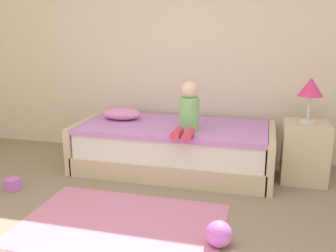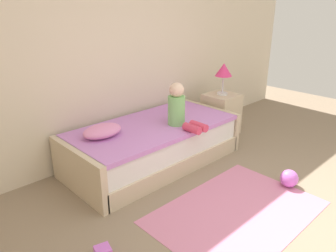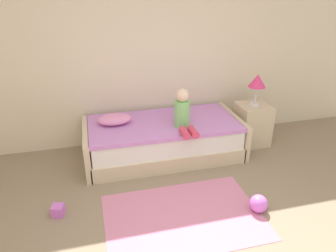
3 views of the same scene
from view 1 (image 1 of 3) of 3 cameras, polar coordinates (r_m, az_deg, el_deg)
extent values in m
cube|color=beige|center=(4.54, 1.62, 13.80)|extent=(7.20, 0.10, 2.90)
cube|color=beige|center=(4.18, 0.88, -5.15)|extent=(2.00, 1.00, 0.20)
cube|color=white|center=(4.11, 0.89, -2.20)|extent=(1.94, 0.94, 0.25)
cube|color=#C67FD1|center=(4.07, 0.90, -0.17)|extent=(1.98, 0.98, 0.05)
cube|color=beige|center=(4.47, -11.91, -2.11)|extent=(0.07, 1.00, 0.50)
cube|color=beige|center=(4.02, 15.18, -4.21)|extent=(0.07, 1.00, 0.50)
cube|color=beige|center=(4.06, 19.89, -3.67)|extent=(0.44, 0.44, 0.60)
cylinder|color=silver|center=(3.97, 20.28, 0.65)|extent=(0.15, 0.15, 0.03)
cylinder|color=silver|center=(3.95, 20.45, 2.56)|extent=(0.02, 0.02, 0.24)
cone|color=#E5387A|center=(3.91, 20.72, 5.56)|extent=(0.24, 0.24, 0.18)
cylinder|color=#7FC672|center=(3.81, 3.22, 1.81)|extent=(0.20, 0.20, 0.34)
sphere|color=beige|center=(3.76, 3.27, 5.48)|extent=(0.17, 0.17, 0.17)
cylinder|color=#D83F60|center=(3.56, 1.35, -1.12)|extent=(0.09, 0.22, 0.09)
cylinder|color=#D83F60|center=(3.54, 3.08, -1.24)|extent=(0.09, 0.22, 0.09)
ellipsoid|color=#EA8CC6|center=(4.33, -6.96, 1.85)|extent=(0.44, 0.30, 0.13)
sphere|color=#CC66D8|center=(2.80, 7.68, -15.82)|extent=(0.19, 0.19, 0.19)
cube|color=pink|center=(3.11, -7.06, -14.43)|extent=(1.60, 1.10, 0.01)
cube|color=#CC66D8|center=(3.95, -22.36, -8.16)|extent=(0.14, 0.14, 0.12)
camera|label=2|loc=(3.48, -58.65, 13.63)|focal=34.74mm
camera|label=3|loc=(1.97, -78.52, 24.40)|focal=33.66mm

